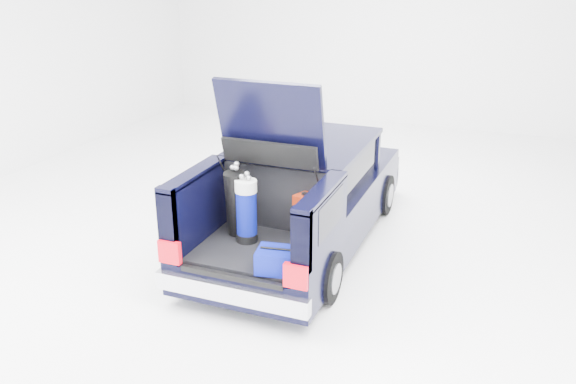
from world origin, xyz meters
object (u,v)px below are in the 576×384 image
at_px(car, 304,195).
at_px(blue_duffel, 281,261).
at_px(black_golf_bag, 236,203).
at_px(red_suitcase, 309,219).
at_px(blue_golf_bag, 246,210).

height_order(car, blue_duffel, car).
relative_size(car, black_golf_bag, 5.12).
bearing_deg(blue_duffel, car, 93.68).
bearing_deg(car, blue_duffel, -76.74).
bearing_deg(red_suitcase, blue_duffel, -69.65).
bearing_deg(black_golf_bag, blue_golf_bag, -37.26).
relative_size(red_suitcase, blue_golf_bag, 0.68).
bearing_deg(car, red_suitcase, -67.27).
distance_m(red_suitcase, blue_duffel, 0.83).
height_order(red_suitcase, blue_golf_bag, blue_golf_bag).
height_order(black_golf_bag, blue_golf_bag, black_golf_bag).
height_order(blue_golf_bag, blue_duffel, blue_golf_bag).
height_order(red_suitcase, black_golf_bag, black_golf_bag).
distance_m(red_suitcase, black_golf_bag, 0.89).
distance_m(car, red_suitcase, 1.31).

